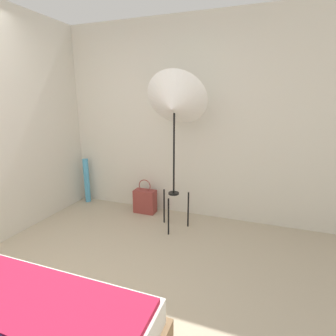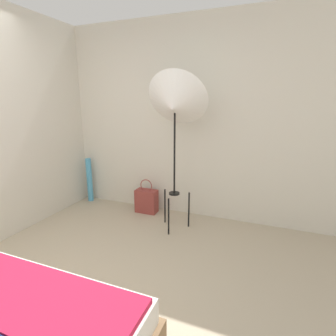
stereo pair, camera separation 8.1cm
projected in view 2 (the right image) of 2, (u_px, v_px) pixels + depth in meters
The scene contains 6 objects.
ground_plane at pixel (34, 321), 1.92m from camera, with size 14.00×14.00×0.00m, color tan.
wall_back at pixel (158, 120), 3.63m from camera, with size 8.00×0.05×2.60m.
wall_side_left at pixel (7, 125), 2.96m from camera, with size 0.05×8.00×2.60m.
photo_umbrella at pixel (175, 105), 2.95m from camera, with size 0.72×0.58×1.90m.
tote_bag at pixel (147, 201), 3.75m from camera, with size 0.31×0.17×0.49m.
paper_roll at pixel (90, 180), 4.14m from camera, with size 0.08×0.08×0.69m.
Camera 2 is at (1.49, -1.10, 1.56)m, focal length 28.00 mm.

